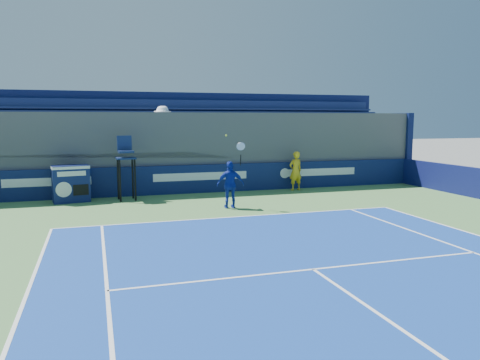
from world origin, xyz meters
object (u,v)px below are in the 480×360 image
object	(u,v)px
match_clock	(71,183)
ball_person	(296,171)
umpire_chair	(126,161)
tennis_player	(230,185)

from	to	relation	value
match_clock	ball_person	bearing A→B (deg)	1.25
umpire_chair	tennis_player	distance (m)	4.41
ball_person	umpire_chair	xyz separation A→B (m)	(-7.22, -0.37, 0.67)
ball_person	match_clock	bearing A→B (deg)	-7.63
umpire_chair	match_clock	bearing A→B (deg)	175.38
tennis_player	umpire_chair	bearing A→B (deg)	140.38
ball_person	tennis_player	size ratio (longest dim) A/B	0.66
ball_person	match_clock	xyz separation A→B (m)	(-9.24, -0.20, -0.12)
match_clock	umpire_chair	xyz separation A→B (m)	(2.02, -0.16, 0.79)
ball_person	tennis_player	world-z (taller)	tennis_player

